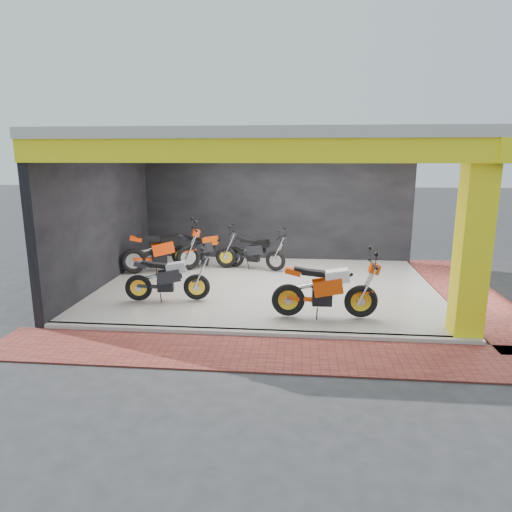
# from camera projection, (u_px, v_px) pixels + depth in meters

# --- Properties ---
(ground) EXTENTS (80.00, 80.00, 0.00)m
(ground) POSITION_uv_depth(u_px,v_px,m) (260.00, 317.00, 9.32)
(ground) COLOR #2D2D30
(ground) RESTS_ON ground
(showroom_floor) EXTENTS (8.00, 6.00, 0.10)m
(showroom_floor) POSITION_uv_depth(u_px,v_px,m) (267.00, 287.00, 11.26)
(showroom_floor) COLOR silver
(showroom_floor) RESTS_ON ground
(showroom_ceiling) EXTENTS (8.40, 6.40, 0.20)m
(showroom_ceiling) POSITION_uv_depth(u_px,v_px,m) (268.00, 139.00, 10.49)
(showroom_ceiling) COLOR beige
(showroom_ceiling) RESTS_ON corner_column
(back_wall) EXTENTS (8.20, 0.20, 3.50)m
(back_wall) POSITION_uv_depth(u_px,v_px,m) (275.00, 205.00, 13.90)
(back_wall) COLOR black
(back_wall) RESTS_ON ground
(left_wall) EXTENTS (0.20, 6.20, 3.50)m
(left_wall) POSITION_uv_depth(u_px,v_px,m) (103.00, 216.00, 11.28)
(left_wall) COLOR black
(left_wall) RESTS_ON ground
(corner_column) EXTENTS (0.50, 0.50, 3.50)m
(corner_column) POSITION_uv_depth(u_px,v_px,m) (473.00, 243.00, 7.86)
(corner_column) COLOR #FFF115
(corner_column) RESTS_ON ground
(header_beam_front) EXTENTS (8.40, 0.30, 0.40)m
(header_beam_front) POSITION_uv_depth(u_px,v_px,m) (255.00, 151.00, 7.64)
(header_beam_front) COLOR #FFF115
(header_beam_front) RESTS_ON corner_column
(header_beam_right) EXTENTS (0.30, 6.40, 0.40)m
(header_beam_right) POSITION_uv_depth(u_px,v_px,m) (447.00, 152.00, 10.17)
(header_beam_right) COLOR #FFF115
(header_beam_right) RESTS_ON corner_column
(floor_kerb) EXTENTS (8.00, 0.20, 0.10)m
(floor_kerb) POSITION_uv_depth(u_px,v_px,m) (255.00, 333.00, 8.32)
(floor_kerb) COLOR silver
(floor_kerb) RESTS_ON ground
(paver_front) EXTENTS (9.00, 1.40, 0.03)m
(paver_front) POSITION_uv_depth(u_px,v_px,m) (251.00, 353.00, 7.57)
(paver_front) COLOR #9A4032
(paver_front) RESTS_ON ground
(paver_right) EXTENTS (1.40, 7.00, 0.03)m
(paver_right) POSITION_uv_depth(u_px,v_px,m) (469.00, 294.00, 10.81)
(paver_right) COLOR #9A4032
(paver_right) RESTS_ON ground
(moto_hero) EXTENTS (2.21, 0.89, 1.33)m
(moto_hero) POSITION_uv_depth(u_px,v_px,m) (362.00, 286.00, 8.80)
(moto_hero) COLOR #DE4409
(moto_hero) RESTS_ON showroom_floor
(moto_row_a) EXTENTS (2.03, 1.00, 1.19)m
(moto_row_a) POSITION_uv_depth(u_px,v_px,m) (196.00, 274.00, 9.90)
(moto_row_a) COLOR black
(moto_row_a) RESTS_ON showroom_floor
(moto_row_b) EXTENTS (2.05, 1.26, 1.17)m
(moto_row_b) POSITION_uv_depth(u_px,v_px,m) (276.00, 251.00, 12.42)
(moto_row_b) COLOR black
(moto_row_b) RESTS_ON showroom_floor
(moto_row_c) EXTENTS (2.01, 0.80, 1.22)m
(moto_row_c) POSITION_uv_depth(u_px,v_px,m) (226.00, 247.00, 12.82)
(moto_row_c) COLOR black
(moto_row_c) RESTS_ON showroom_floor
(moto_row_d) EXTENTS (2.41, 1.64, 1.38)m
(moto_row_d) POSITION_uv_depth(u_px,v_px,m) (188.00, 246.00, 12.54)
(moto_row_d) COLOR #F13B0A
(moto_row_d) RESTS_ON showroom_floor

